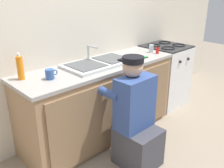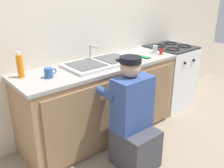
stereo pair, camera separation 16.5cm
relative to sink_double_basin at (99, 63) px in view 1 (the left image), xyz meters
The scene contains 12 objects.
ground_plane 0.95m from the sink_double_basin, 90.00° to the right, with size 12.00×12.00×0.00m, color gray.
back_wall 0.49m from the sink_double_basin, 90.00° to the left, with size 6.00×0.10×2.50m, color beige.
counter_cabinet 0.48m from the sink_double_basin, 90.00° to the right, with size 1.89×0.62×0.85m.
countertop 0.04m from the sink_double_basin, 90.00° to the right, with size 1.93×0.62×0.04m, color #9E9993.
sink_double_basin is the anchor object (origin of this frame).
stove_range 1.35m from the sink_double_basin, ahead, with size 0.58×0.62×0.91m.
plumber_person 0.78m from the sink_double_basin, 98.86° to the right, with size 0.42×0.61×1.10m.
spice_bottle_red 0.86m from the sink_double_basin, 10.48° to the right, with size 0.04×0.04×0.10m.
water_glass 0.84m from the sink_double_basin, ahead, with size 0.06×0.06×0.10m.
coffee_mug 0.64m from the sink_double_basin, behind, with size 0.13×0.08×0.09m.
cell_phone 0.59m from the sink_double_basin, 12.52° to the right, with size 0.07×0.14×0.01m.
soap_bottle_orange 0.85m from the sink_double_basin, behind, with size 0.06×0.06×0.25m.
Camera 1 is at (-1.73, -1.70, 1.70)m, focal length 40.00 mm.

